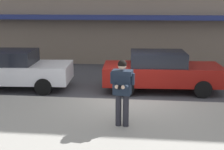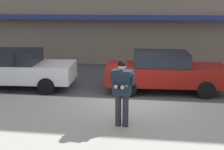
{
  "view_description": "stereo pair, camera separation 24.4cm",
  "coord_description": "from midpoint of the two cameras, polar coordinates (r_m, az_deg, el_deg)",
  "views": [
    {
      "loc": [
        0.56,
        -10.4,
        3.38
      ],
      "look_at": [
        -0.33,
        -2.36,
        1.49
      ],
      "focal_mm": 50.0,
      "sensor_mm": 36.0,
      "label": 1
    },
    {
      "loc": [
        0.8,
        -10.37,
        3.38
      ],
      "look_at": [
        -0.33,
        -2.36,
        1.49
      ],
      "focal_mm": 50.0,
      "sensor_mm": 36.0,
      "label": 2
    }
  ],
  "objects": [
    {
      "name": "ground_plane",
      "position": [
        10.94,
        2.48,
        -4.84
      ],
      "size": [
        80.0,
        80.0,
        0.0
      ],
      "primitive_type": "plane",
      "color": "#3D3D42"
    },
    {
      "name": "curb_paint_line",
      "position": [
        10.97,
        7.73,
        -4.89
      ],
      "size": [
        28.0,
        0.12,
        0.01
      ],
      "primitive_type": "cube",
      "color": "silver",
      "rests_on": "ground"
    },
    {
      "name": "sidewalk",
      "position": [
        8.24,
        8.17,
        -10.69
      ],
      "size": [
        32.0,
        5.3,
        0.14
      ],
      "primitive_type": "cube",
      "color": "#99968E",
      "rests_on": "ground"
    },
    {
      "name": "parked_sedan_near",
      "position": [
        13.02,
        -18.25,
        1.02
      ],
      "size": [
        4.62,
        2.17,
        1.54
      ],
      "color": "silver",
      "rests_on": "ground"
    },
    {
      "name": "man_texting_on_phone",
      "position": [
        8.13,
        1.02,
        -2.02
      ],
      "size": [
        0.65,
        0.62,
        1.81
      ],
      "color": "#23232B",
      "rests_on": "sidewalk"
    },
    {
      "name": "parked_sedan_mid",
      "position": [
        12.18,
        8.38,
        0.75
      ],
      "size": [
        4.59,
        2.12,
        1.54
      ],
      "color": "maroon",
      "rests_on": "ground"
    }
  ]
}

